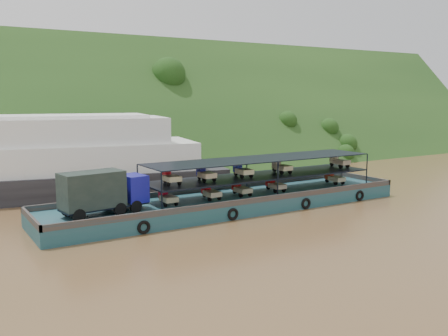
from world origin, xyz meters
TOP-DOWN VIEW (x-y plane):
  - ground at (0.00, 0.00)m, footprint 160.00×160.00m
  - hillside at (0.00, 36.00)m, footprint 140.00×39.60m
  - cargo_barge at (-5.06, -1.35)m, footprint 35.00×7.18m
  - passenger_ferry at (-18.81, 14.99)m, footprint 42.75×18.27m

SIDE VIEW (x-z plane):
  - ground at x=0.00m, z-range 0.00..0.00m
  - hillside at x=0.00m, z-range -19.80..19.80m
  - cargo_barge at x=-5.06m, z-range -1.18..3.47m
  - passenger_ferry at x=-18.81m, z-range -0.56..7.85m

